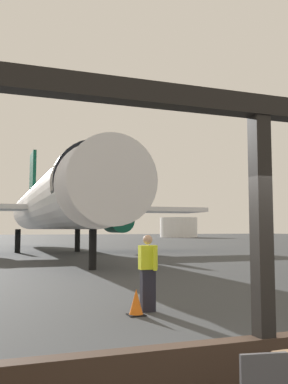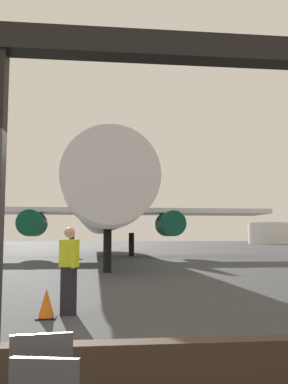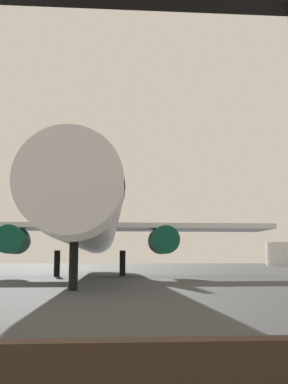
{
  "view_description": "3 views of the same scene",
  "coord_description": "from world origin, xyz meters",
  "px_view_note": "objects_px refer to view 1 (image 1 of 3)",
  "views": [
    {
      "loc": [
        -3.04,
        -4.32,
        1.87
      ],
      "look_at": [
        2.51,
        11.11,
        3.3
      ],
      "focal_mm": 39.95,
      "sensor_mm": 36.0,
      "label": 1
    },
    {
      "loc": [
        0.92,
        -3.95,
        1.55
      ],
      "look_at": [
        3.08,
        15.3,
        3.55
      ],
      "focal_mm": 40.6,
      "sensor_mm": 36.0,
      "label": 2
    },
    {
      "loc": [
        2.85,
        -3.46,
        1.19
      ],
      "look_at": [
        4.3,
        15.82,
        4.02
      ],
      "focal_mm": 43.45,
      "sensor_mm": 36.0,
      "label": 3
    }
  ],
  "objects_px": {
    "airplane": "(51,204)",
    "fuel_storage_tank": "(179,227)",
    "ground_crew_worker": "(148,272)",
    "traffic_cone": "(136,303)"
  },
  "relations": [
    {
      "from": "ground_crew_worker",
      "to": "fuel_storage_tank",
      "type": "distance_m",
      "value": 89.68
    },
    {
      "from": "airplane",
      "to": "ground_crew_worker",
      "type": "relative_size",
      "value": 21.34
    },
    {
      "from": "traffic_cone",
      "to": "fuel_storage_tank",
      "type": "height_order",
      "value": "fuel_storage_tank"
    },
    {
      "from": "ground_crew_worker",
      "to": "traffic_cone",
      "type": "height_order",
      "value": "ground_crew_worker"
    },
    {
      "from": "airplane",
      "to": "fuel_storage_tank",
      "type": "bearing_deg",
      "value": 57.01
    },
    {
      "from": "airplane",
      "to": "fuel_storage_tank",
      "type": "distance_m",
      "value": 67.33
    },
    {
      "from": "ground_crew_worker",
      "to": "fuel_storage_tank",
      "type": "relative_size",
      "value": 0.2
    },
    {
      "from": "fuel_storage_tank",
      "to": "airplane",
      "type": "bearing_deg",
      "value": -122.99
    },
    {
      "from": "airplane",
      "to": "traffic_cone",
      "type": "bearing_deg",
      "value": -93.3
    },
    {
      "from": "ground_crew_worker",
      "to": "fuel_storage_tank",
      "type": "height_order",
      "value": "fuel_storage_tank"
    }
  ]
}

